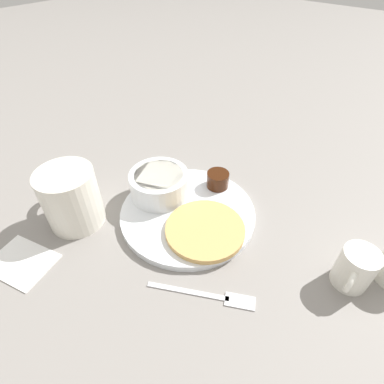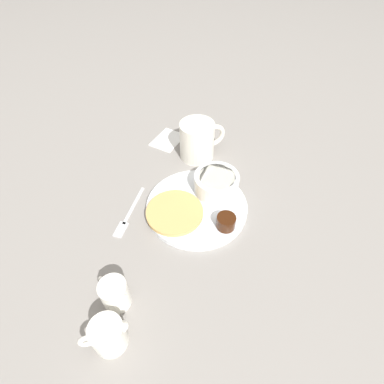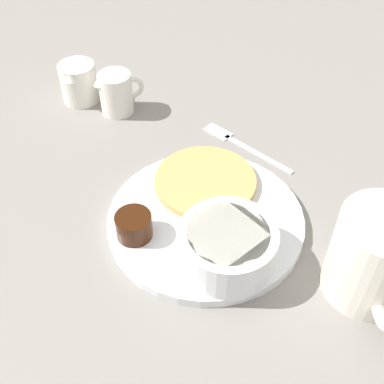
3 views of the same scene
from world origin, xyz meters
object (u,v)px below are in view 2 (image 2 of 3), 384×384
(coffee_mug, at_px, (198,140))
(creamer_pitcher_near, at_px, (115,294))
(fork, at_px, (127,217))
(bowl, at_px, (217,183))
(plate, at_px, (197,207))
(creamer_pitcher_far, at_px, (108,335))

(coffee_mug, xyz_separation_m, creamer_pitcher_near, (-0.40, -0.18, -0.02))
(creamer_pitcher_near, distance_m, fork, 0.19)
(bowl, relative_size, coffee_mug, 0.85)
(creamer_pitcher_near, height_order, fork, creamer_pitcher_near)
(plate, bearing_deg, fork, 143.77)
(bowl, distance_m, creamer_pitcher_far, 0.38)
(plate, relative_size, creamer_pitcher_far, 3.12)
(creamer_pitcher_near, bearing_deg, fork, 47.41)
(plate, distance_m, creamer_pitcher_far, 0.32)
(plate, relative_size, fork, 1.68)
(coffee_mug, distance_m, creamer_pitcher_far, 0.50)
(bowl, height_order, fork, bowl)
(plate, distance_m, fork, 0.16)
(creamer_pitcher_near, bearing_deg, creamer_pitcher_far, -134.95)
(creamer_pitcher_far, bearing_deg, fork, 46.80)
(coffee_mug, height_order, fork, coffee_mug)
(creamer_pitcher_far, bearing_deg, bowl, 14.33)
(bowl, bearing_deg, creamer_pitcher_far, -165.67)
(coffee_mug, bearing_deg, bowl, -119.27)
(plate, xyz_separation_m, coffee_mug, (0.14, 0.13, 0.04))
(plate, height_order, creamer_pitcher_near, creamer_pitcher_near)
(coffee_mug, height_order, creamer_pitcher_far, coffee_mug)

